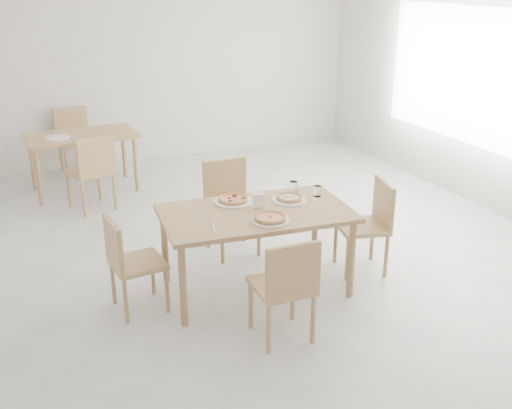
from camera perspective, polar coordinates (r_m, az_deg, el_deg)
name	(u,v)px	position (r m, az deg, el deg)	size (l,w,h in m)	color
room	(477,78)	(7.62, 20.28, 11.26)	(7.28, 7.00, 7.00)	silver
main_table	(256,219)	(5.14, 0.00, -1.41)	(1.68, 1.04, 0.75)	tan
chair_south	(286,283)	(4.48, 2.91, -7.50)	(0.44, 0.44, 0.86)	tan
chair_north	(229,200)	(5.98, -2.56, 0.47)	(0.47, 0.47, 0.92)	tan
chair_west	(128,259)	(4.99, -12.09, -5.06)	(0.45, 0.45, 0.83)	tan
chair_east	(371,220)	(5.66, 10.87, -1.43)	(0.52, 0.52, 0.88)	tan
plate_margherita	(270,220)	(4.90, 1.36, -1.51)	(0.32, 0.32, 0.02)	white
plate_mushroom	(289,200)	(5.34, 3.19, 0.42)	(0.31, 0.31, 0.02)	white
plate_pepperoni	(233,201)	(5.30, -2.18, 0.29)	(0.34, 0.34, 0.02)	white
pizza_margherita	(270,218)	(4.89, 1.36, -1.27)	(0.35, 0.35, 0.03)	tan
pizza_mushroom	(289,198)	(5.33, 3.19, 0.65)	(0.24, 0.24, 0.03)	tan
pizza_pepperoni	(233,199)	(5.29, -2.19, 0.53)	(0.37, 0.37, 0.03)	tan
tumbler_a	(317,191)	(5.46, 5.85, 1.29)	(0.07, 0.07, 0.10)	white
tumbler_b	(293,187)	(5.54, 3.56, 1.69)	(0.08, 0.08, 0.10)	white
napkin_holder	(258,201)	(5.16, 0.20, 0.31)	(0.12, 0.07, 0.13)	silver
fork_a	(214,227)	(4.79, -4.05, -2.17)	(0.02, 0.19, 0.01)	silver
fork_b	(196,216)	(5.02, -5.72, -1.11)	(0.01, 0.17, 0.01)	silver
second_table	(82,141)	(7.93, -16.28, 5.80)	(1.37, 0.82, 0.75)	tan
chair_back_s	(93,168)	(7.21, -15.29, 3.40)	(0.58, 0.58, 0.93)	tan
chair_back_n	(74,136)	(8.74, -16.94, 6.23)	(0.48, 0.48, 0.91)	tan
plate_empty	(57,138)	(7.78, -18.41, 6.07)	(0.29, 0.29, 0.02)	white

